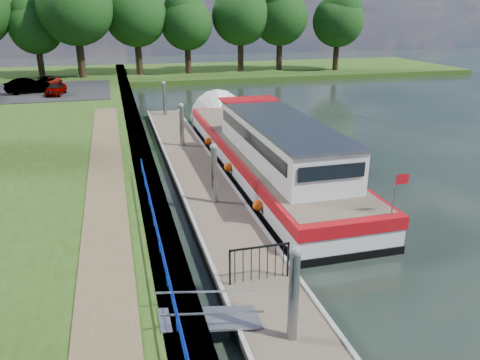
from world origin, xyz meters
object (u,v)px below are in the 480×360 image
object	(u,v)px
car_d	(43,83)
barge	(260,148)
pontoon	(196,173)
car_a	(56,89)
car_b	(29,86)

from	to	relation	value
car_d	barge	bearing A→B (deg)	-37.39
pontoon	car_d	bearing A→B (deg)	111.22
barge	car_a	size ratio (longest dim) A/B	6.44
pontoon	car_a	xyz separation A→B (m)	(-8.66, 22.36, 1.21)
pontoon	car_d	distance (m)	28.03
car_a	car_b	xyz separation A→B (m)	(-2.46, 1.77, 0.10)
car_a	car_d	size ratio (longest dim) A/B	0.79
pontoon	car_d	world-z (taller)	car_d
pontoon	car_b	bearing A→B (deg)	114.75
barge	car_a	world-z (taller)	barge
pontoon	car_a	size ratio (longest dim) A/B	9.13
barge	car_d	bearing A→B (deg)	118.22
car_a	car_b	bearing A→B (deg)	154.17
pontoon	car_a	world-z (taller)	car_a
car_b	car_d	bearing A→B (deg)	-46.06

